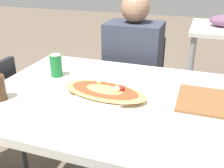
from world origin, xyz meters
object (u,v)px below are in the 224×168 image
dining_table (119,109)px  pizza_main (105,92)px  chair_far_seated (136,85)px  person_seated (133,64)px  soda_can (56,65)px

dining_table → pizza_main: 0.12m
chair_far_seated → pizza_main: 0.86m
person_seated → soda_can: person_seated is taller
chair_far_seated → soda_can: 0.80m
chair_far_seated → soda_can: size_ratio=6.82×
chair_far_seated → person_seated: size_ratio=0.72×
person_seated → pizza_main: size_ratio=2.67×
dining_table → chair_far_seated: (-0.11, 0.78, -0.22)m
dining_table → chair_far_seated: size_ratio=1.52×
chair_far_seated → pizza_main: chair_far_seated is taller
person_seated → pizza_main: bearing=93.5°
dining_table → pizza_main: bearing=-166.1°
pizza_main → dining_table: bearing=13.9°
dining_table → pizza_main: pizza_main is taller
person_seated → soda_can: size_ratio=9.48×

